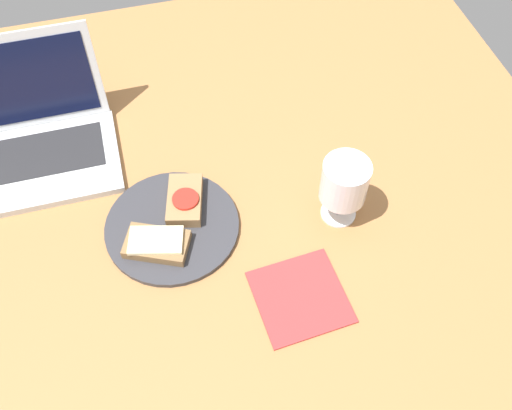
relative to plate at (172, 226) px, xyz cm
name	(u,v)px	position (x,y,z in cm)	size (l,w,h in cm)	color
wooden_table	(231,233)	(10.13, -2.96, -2.01)	(140.00, 140.00, 3.00)	#9E6B3D
plate	(172,226)	(0.00, 0.00, 0.00)	(24.34, 24.34, 1.02)	#333338
sandwich_with_tomato	(185,200)	(3.26, 3.88, 1.82)	(8.58, 11.77, 2.95)	#937047
sandwich_with_cheese	(157,243)	(-3.25, -3.94, 1.73)	(12.69, 10.50, 2.59)	brown
wine_glass	(344,184)	(30.26, -4.81, 8.49)	(8.31, 8.31, 13.83)	white
laptop	(34,135)	(-22.24, 25.30, 3.83)	(30.16, 26.30, 20.47)	silver
napkin	(300,297)	(18.30, -19.31, -0.31)	(14.75, 14.68, 0.40)	#B23333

